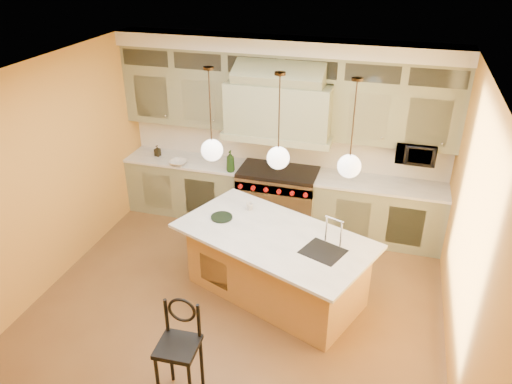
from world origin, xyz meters
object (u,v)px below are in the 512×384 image
(range, at_px, (278,197))
(microwave, at_px, (416,152))
(counter_stool, at_px, (179,347))
(kitchen_island, at_px, (276,263))

(range, bearing_deg, microwave, 3.12)
(counter_stool, bearing_deg, range, 85.55)
(counter_stool, distance_m, microwave, 4.24)
(kitchen_island, xyz_separation_m, counter_stool, (-0.51, -1.82, 0.16))
(microwave, bearing_deg, counter_stool, -119.55)
(counter_stool, bearing_deg, microwave, 57.67)
(range, xyz_separation_m, kitchen_island, (0.40, -1.70, -0.01))
(range, bearing_deg, counter_stool, -91.66)
(range, distance_m, microwave, 2.18)
(range, relative_size, counter_stool, 1.08)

